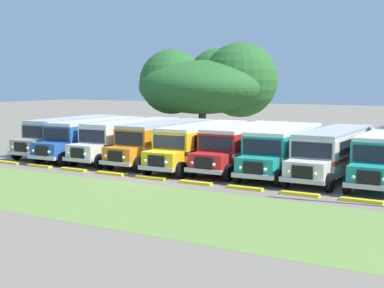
{
  "coord_description": "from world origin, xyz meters",
  "views": [
    {
      "loc": [
        17.55,
        -26.17,
        5.62
      ],
      "look_at": [
        0.0,
        4.05,
        1.6
      ],
      "focal_mm": 49.93,
      "sensor_mm": 36.0,
      "label": 1
    }
  ],
  "objects_px": {
    "parked_bus_slot_2": "(131,137)",
    "broad_shade_tree": "(208,83)",
    "parked_bus_slot_1": "(95,136)",
    "parked_bus_slot_0": "(72,133)",
    "parked_bus_slot_7": "(334,150)",
    "parked_bus_slot_6": "(284,147)",
    "parked_bus_slot_3": "(165,140)",
    "parked_bus_slot_4": "(202,143)",
    "parked_bus_slot_5": "(246,144)"
  },
  "relations": [
    {
      "from": "parked_bus_slot_2",
      "to": "broad_shade_tree",
      "type": "distance_m",
      "value": 14.66
    },
    {
      "from": "parked_bus_slot_1",
      "to": "parked_bus_slot_2",
      "type": "height_order",
      "value": "same"
    },
    {
      "from": "parked_bus_slot_0",
      "to": "broad_shade_tree",
      "type": "distance_m",
      "value": 15.15
    },
    {
      "from": "parked_bus_slot_1",
      "to": "parked_bus_slot_7",
      "type": "height_order",
      "value": "same"
    },
    {
      "from": "parked_bus_slot_6",
      "to": "broad_shade_tree",
      "type": "bearing_deg",
      "value": -140.73
    },
    {
      "from": "parked_bus_slot_7",
      "to": "parked_bus_slot_1",
      "type": "bearing_deg",
      "value": -88.03
    },
    {
      "from": "parked_bus_slot_2",
      "to": "parked_bus_slot_7",
      "type": "xyz_separation_m",
      "value": [
        15.09,
        0.09,
        0.0
      ]
    },
    {
      "from": "parked_bus_slot_2",
      "to": "parked_bus_slot_3",
      "type": "distance_m",
      "value": 3.05
    },
    {
      "from": "parked_bus_slot_2",
      "to": "broad_shade_tree",
      "type": "relative_size",
      "value": 0.82
    },
    {
      "from": "parked_bus_slot_0",
      "to": "parked_bus_slot_4",
      "type": "relative_size",
      "value": 1.01
    },
    {
      "from": "parked_bus_slot_6",
      "to": "broad_shade_tree",
      "type": "xyz_separation_m",
      "value": [
        -13.03,
        14.02,
        3.97
      ]
    },
    {
      "from": "parked_bus_slot_0",
      "to": "parked_bus_slot_2",
      "type": "distance_m",
      "value": 6.13
    },
    {
      "from": "parked_bus_slot_4",
      "to": "parked_bus_slot_6",
      "type": "relative_size",
      "value": 0.99
    },
    {
      "from": "parked_bus_slot_3",
      "to": "parked_bus_slot_4",
      "type": "bearing_deg",
      "value": 82.75
    },
    {
      "from": "parked_bus_slot_4",
      "to": "parked_bus_slot_5",
      "type": "height_order",
      "value": "same"
    },
    {
      "from": "parked_bus_slot_1",
      "to": "broad_shade_tree",
      "type": "distance_m",
      "value": 15.13
    },
    {
      "from": "parked_bus_slot_5",
      "to": "parked_bus_slot_4",
      "type": "bearing_deg",
      "value": -77.51
    },
    {
      "from": "parked_bus_slot_6",
      "to": "parked_bus_slot_3",
      "type": "bearing_deg",
      "value": -93.48
    },
    {
      "from": "parked_bus_slot_6",
      "to": "parked_bus_slot_7",
      "type": "relative_size",
      "value": 1.01
    },
    {
      "from": "parked_bus_slot_4",
      "to": "parked_bus_slot_7",
      "type": "relative_size",
      "value": 1.0
    },
    {
      "from": "parked_bus_slot_3",
      "to": "parked_bus_slot_6",
      "type": "bearing_deg",
      "value": 90.43
    },
    {
      "from": "parked_bus_slot_4",
      "to": "parked_bus_slot_1",
      "type": "bearing_deg",
      "value": -91.06
    },
    {
      "from": "parked_bus_slot_1",
      "to": "parked_bus_slot_7",
      "type": "xyz_separation_m",
      "value": [
        18.14,
        0.48,
        0.0
      ]
    },
    {
      "from": "parked_bus_slot_2",
      "to": "parked_bus_slot_3",
      "type": "relative_size",
      "value": 1.0
    },
    {
      "from": "parked_bus_slot_3",
      "to": "parked_bus_slot_7",
      "type": "height_order",
      "value": "same"
    },
    {
      "from": "parked_bus_slot_3",
      "to": "parked_bus_slot_7",
      "type": "bearing_deg",
      "value": 90.55
    },
    {
      "from": "parked_bus_slot_2",
      "to": "parked_bus_slot_5",
      "type": "xyz_separation_m",
      "value": [
        9.24,
        0.23,
        0.0
      ]
    },
    {
      "from": "parked_bus_slot_1",
      "to": "parked_bus_slot_7",
      "type": "distance_m",
      "value": 18.14
    },
    {
      "from": "parked_bus_slot_2",
      "to": "parked_bus_slot_0",
      "type": "bearing_deg",
      "value": -92.56
    },
    {
      "from": "parked_bus_slot_4",
      "to": "parked_bus_slot_5",
      "type": "bearing_deg",
      "value": 101.03
    },
    {
      "from": "parked_bus_slot_1",
      "to": "parked_bus_slot_2",
      "type": "distance_m",
      "value": 3.07
    },
    {
      "from": "parked_bus_slot_7",
      "to": "broad_shade_tree",
      "type": "bearing_deg",
      "value": -130.42
    },
    {
      "from": "broad_shade_tree",
      "to": "parked_bus_slot_4",
      "type": "bearing_deg",
      "value": -63.05
    },
    {
      "from": "broad_shade_tree",
      "to": "parked_bus_slot_3",
      "type": "bearing_deg",
      "value": -73.65
    },
    {
      "from": "parked_bus_slot_0",
      "to": "parked_bus_slot_1",
      "type": "distance_m",
      "value": 3.16
    },
    {
      "from": "parked_bus_slot_7",
      "to": "parked_bus_slot_0",
      "type": "bearing_deg",
      "value": -90.26
    },
    {
      "from": "parked_bus_slot_3",
      "to": "parked_bus_slot_5",
      "type": "distance_m",
      "value": 6.2
    },
    {
      "from": "parked_bus_slot_1",
      "to": "parked_bus_slot_7",
      "type": "bearing_deg",
      "value": 89.81
    },
    {
      "from": "parked_bus_slot_6",
      "to": "parked_bus_slot_1",
      "type": "bearing_deg",
      "value": -91.93
    },
    {
      "from": "parked_bus_slot_0",
      "to": "parked_bus_slot_7",
      "type": "xyz_separation_m",
      "value": [
        21.21,
        -0.26,
        0.0
      ]
    },
    {
      "from": "parked_bus_slot_6",
      "to": "broad_shade_tree",
      "type": "distance_m",
      "value": 19.55
    },
    {
      "from": "parked_bus_slot_1",
      "to": "parked_bus_slot_5",
      "type": "distance_m",
      "value": 12.3
    },
    {
      "from": "parked_bus_slot_1",
      "to": "parked_bus_slot_4",
      "type": "bearing_deg",
      "value": 88.26
    },
    {
      "from": "parked_bus_slot_1",
      "to": "parked_bus_slot_5",
      "type": "relative_size",
      "value": 1.0
    },
    {
      "from": "parked_bus_slot_5",
      "to": "parked_bus_slot_2",
      "type": "bearing_deg",
      "value": -88.14
    },
    {
      "from": "parked_bus_slot_1",
      "to": "parked_bus_slot_2",
      "type": "relative_size",
      "value": 1.0
    },
    {
      "from": "parked_bus_slot_2",
      "to": "parked_bus_slot_7",
      "type": "distance_m",
      "value": 15.09
    },
    {
      "from": "parked_bus_slot_0",
      "to": "parked_bus_slot_6",
      "type": "height_order",
      "value": "same"
    },
    {
      "from": "parked_bus_slot_3",
      "to": "parked_bus_slot_2",
      "type": "bearing_deg",
      "value": -89.25
    },
    {
      "from": "parked_bus_slot_0",
      "to": "parked_bus_slot_1",
      "type": "relative_size",
      "value": 1.01
    }
  ]
}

